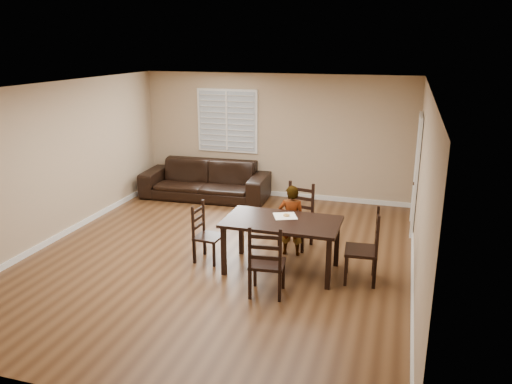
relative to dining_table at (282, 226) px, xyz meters
The scene contains 11 objects.
ground 1.30m from the dining_table, 169.60° to the left, with size 7.00×7.00×0.00m, color brown.
room 1.55m from the dining_table, 160.12° to the left, with size 6.04×7.04×2.72m.
dining_table is the anchor object (origin of this frame).
chair_near 1.11m from the dining_table, 88.23° to the left, with size 0.56×0.54×1.08m.
chair_far 0.94m from the dining_table, 89.53° to the right, with size 0.51×0.48×1.04m.
chair_left 1.32m from the dining_table, behind, with size 0.42×0.44×0.93m.
chair_right 1.33m from the dining_table, ahead, with size 0.49×0.52×1.08m.
child 0.63m from the dining_table, 89.53° to the left, with size 0.43×0.28×1.17m, color gray.
napkin 0.21m from the dining_table, 89.53° to the left, with size 0.33×0.33×0.00m, color white.
donut 0.22m from the dining_table, 83.19° to the left, with size 0.10×0.10×0.04m.
sofa 4.00m from the dining_table, 128.94° to the left, with size 2.77×1.08×0.81m, color black.
Camera 1 is at (2.71, -6.95, 3.33)m, focal length 35.00 mm.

